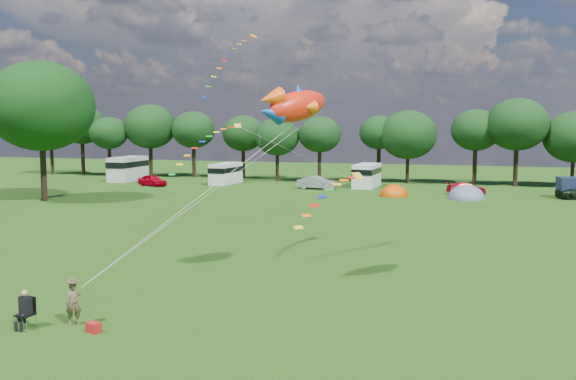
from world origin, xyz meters
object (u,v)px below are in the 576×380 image
(campervan_b, at_px, (226,173))
(camp_chair, at_px, (26,305))
(car_b, at_px, (317,183))
(car_c, at_px, (466,188))
(campervan_a, at_px, (128,168))
(tent_orange, at_px, (394,196))
(fish_kite, at_px, (292,106))
(tent_greyblue, at_px, (466,199))
(big_tree, at_px, (41,106))
(car_a, at_px, (152,180))
(kite_flyer, at_px, (74,304))
(campervan_c, at_px, (367,175))

(campervan_b, bearing_deg, camp_chair, -160.72)
(campervan_b, bearing_deg, car_b, -97.36)
(car_c, xyz_separation_m, camp_chair, (-15.21, -50.01, 0.27))
(car_b, bearing_deg, campervan_a, 88.30)
(tent_orange, bearing_deg, car_b, 154.22)
(car_b, height_order, campervan_a, campervan_a)
(camp_chair, height_order, fish_kite, fish_kite)
(tent_greyblue, height_order, fish_kite, fish_kite)
(campervan_b, height_order, tent_orange, campervan_b)
(big_tree, height_order, car_a, big_tree)
(car_a, height_order, tent_greyblue, tent_greyblue)
(tent_orange, distance_m, tent_greyblue, 7.13)
(car_c, relative_size, fish_kite, 1.06)
(car_c, xyz_separation_m, tent_greyblue, (0.04, -4.65, -0.58))
(tent_greyblue, bearing_deg, campervan_a, 168.69)
(car_a, relative_size, car_b, 0.98)
(campervan_a, height_order, campervan_b, campervan_a)
(campervan_b, bearing_deg, campervan_a, 92.49)
(campervan_a, xyz_separation_m, tent_greyblue, (41.97, -8.39, -1.62))
(car_a, xyz_separation_m, car_b, (19.48, 1.89, 0.05))
(car_c, distance_m, camp_chair, 52.27)
(car_b, xyz_separation_m, campervan_b, (-12.03, 2.75, 0.63))
(big_tree, distance_m, car_b, 29.82)
(campervan_a, height_order, kite_flyer, campervan_a)
(tent_greyblue, xyz_separation_m, fish_kite, (-7.55, -36.50, 8.26))
(car_a, xyz_separation_m, campervan_b, (7.44, 4.64, 0.69))
(tent_greyblue, xyz_separation_m, camp_chair, (-15.25, -45.35, 0.85))
(car_a, distance_m, campervan_c, 25.15)
(car_a, distance_m, kite_flyer, 52.37)
(tent_orange, relative_size, tent_greyblue, 0.81)
(car_b, bearing_deg, campervan_c, -48.22)
(campervan_c, distance_m, camp_chair, 54.07)
(tent_orange, bearing_deg, campervan_b, 161.32)
(campervan_c, relative_size, tent_orange, 1.69)
(car_b, relative_size, campervan_c, 0.72)
(car_c, height_order, campervan_c, campervan_c)
(campervan_a, height_order, campervan_c, campervan_a)
(car_c, xyz_separation_m, fish_kite, (-7.51, -41.15, 7.68))
(campervan_b, relative_size, campervan_c, 0.95)
(car_a, relative_size, campervan_a, 0.64)
(car_b, distance_m, car_c, 16.18)
(campervan_a, bearing_deg, big_tree, -171.28)
(big_tree, xyz_separation_m, kite_flyer, (25.07, -31.92, -8.20))
(camp_chair, bearing_deg, car_a, 118.70)
(car_b, distance_m, tent_greyblue, 16.96)
(big_tree, distance_m, car_c, 43.31)
(campervan_b, relative_size, kite_flyer, 3.27)
(big_tree, xyz_separation_m, campervan_a, (-3.11, 21.01, -7.38))
(big_tree, relative_size, camp_chair, 9.17)
(car_a, distance_m, tent_orange, 28.70)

